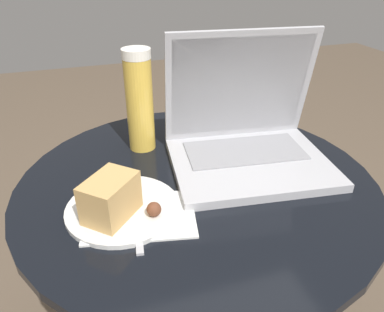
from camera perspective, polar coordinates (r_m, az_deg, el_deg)
name	(u,v)px	position (r m, az deg, el deg)	size (l,w,h in m)	color
table	(197,237)	(0.86, 0.72, -12.19)	(0.73, 0.73, 0.58)	#9E9EA3
napkin	(140,216)	(0.67, -7.88, -9.04)	(0.22, 0.17, 0.00)	white
laptop	(246,137)	(0.82, 8.26, 2.91)	(0.36, 0.30, 0.27)	#B2B2B7
beer_glass	(139,101)	(0.85, -8.01, 8.32)	(0.06, 0.06, 0.23)	gold
snack_plate	(117,201)	(0.67, -11.32, -6.76)	(0.20, 0.20, 0.08)	silver
fork	(137,216)	(0.67, -8.33, -8.99)	(0.04, 0.17, 0.00)	#B2B2B7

